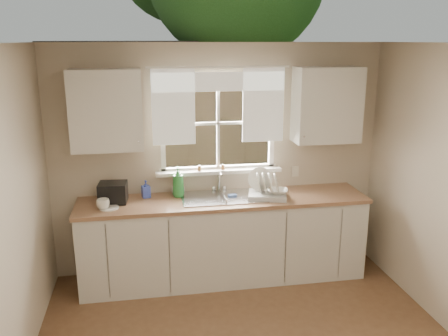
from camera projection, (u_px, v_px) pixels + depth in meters
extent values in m
cube|color=beige|center=(219.00, 217.00, 5.37)|extent=(3.60, 0.02, 1.15)
cube|color=beige|center=(218.00, 59.00, 4.91)|extent=(3.60, 0.02, 0.35)
cube|color=beige|center=(104.00, 127.00, 4.89)|extent=(1.20, 0.02, 1.00)
cube|color=beige|center=(324.00, 121.00, 5.29)|extent=(1.20, 0.02, 1.00)
cube|color=silver|center=(270.00, 43.00, 2.96)|extent=(3.60, 4.00, 0.02)
cube|color=white|center=(218.00, 168.00, 5.24)|extent=(1.30, 0.06, 0.05)
cube|color=white|center=(218.00, 76.00, 4.98)|extent=(1.30, 0.06, 0.05)
cube|color=white|center=(162.00, 125.00, 5.01)|extent=(0.05, 0.06, 1.05)
cube|color=white|center=(272.00, 122.00, 5.21)|extent=(0.05, 0.06, 1.05)
cube|color=white|center=(218.00, 123.00, 5.11)|extent=(0.03, 0.04, 1.00)
cube|color=white|center=(218.00, 123.00, 5.11)|extent=(1.20, 0.04, 0.03)
cube|color=white|center=(219.00, 171.00, 5.19)|extent=(1.38, 0.14, 0.04)
cylinder|color=white|center=(219.00, 67.00, 4.87)|extent=(1.50, 0.02, 0.02)
cube|color=silver|center=(173.00, 107.00, 4.91)|extent=(0.45, 0.02, 0.80)
cube|color=silver|center=(263.00, 105.00, 5.07)|extent=(0.45, 0.02, 0.80)
cube|color=silver|center=(219.00, 82.00, 4.92)|extent=(1.40, 0.02, 0.20)
cube|color=silver|center=(224.00, 240.00, 5.10)|extent=(3.00, 0.62, 0.87)
cube|color=#956B4A|center=(224.00, 200.00, 4.98)|extent=(3.04, 0.65, 0.04)
cube|color=silver|center=(106.00, 110.00, 4.68)|extent=(0.70, 0.33, 0.80)
cube|color=silver|center=(327.00, 105.00, 5.06)|extent=(0.70, 0.33, 0.80)
cube|color=beige|center=(295.00, 171.00, 5.37)|extent=(0.08, 0.01, 0.12)
cylinder|color=brown|center=(199.00, 168.00, 5.12)|extent=(0.04, 0.04, 0.06)
cylinder|color=brown|center=(223.00, 167.00, 5.16)|extent=(0.04, 0.04, 0.06)
cube|color=#335421|center=(181.00, 161.00, 10.28)|extent=(20.00, 10.00, 0.02)
cube|color=#9B7955|center=(190.00, 137.00, 8.14)|extent=(8.00, 0.10, 1.80)
cube|color=maroon|center=(124.00, 102.00, 11.21)|extent=(3.00, 3.00, 2.20)
cube|color=black|center=(121.00, 48.00, 10.88)|extent=(3.20, 3.20, 0.30)
cylinder|color=#423021|center=(236.00, 81.00, 11.04)|extent=(0.36, 0.36, 3.20)
cube|color=#B7B7BC|center=(223.00, 205.00, 5.03)|extent=(0.84, 0.46, 0.18)
cube|color=#B7B7BC|center=(223.00, 197.00, 5.00)|extent=(0.88, 0.50, 0.01)
cube|color=#B7B7BC|center=(223.00, 199.00, 5.01)|extent=(0.02, 0.41, 0.14)
cylinder|color=silver|center=(219.00, 181.00, 5.21)|extent=(0.03, 0.03, 0.22)
cylinder|color=silver|center=(220.00, 173.00, 5.11)|extent=(0.02, 0.18, 0.02)
sphere|color=silver|center=(214.00, 188.00, 5.23)|extent=(0.05, 0.05, 0.05)
sphere|color=silver|center=(224.00, 188.00, 5.25)|extent=(0.05, 0.05, 0.05)
cube|color=silver|center=(267.00, 195.00, 4.99)|extent=(0.46, 0.39, 0.05)
cylinder|color=white|center=(260.00, 179.00, 5.06)|extent=(0.27, 0.14, 0.25)
cylinder|color=white|center=(259.00, 183.00, 4.97)|extent=(0.12, 0.23, 0.22)
cylinder|color=white|center=(265.00, 183.00, 4.96)|extent=(0.12, 0.23, 0.22)
cylinder|color=white|center=(271.00, 183.00, 4.95)|extent=(0.12, 0.23, 0.22)
cylinder|color=white|center=(276.00, 183.00, 4.95)|extent=(0.12, 0.23, 0.22)
imported|color=silver|center=(278.00, 191.00, 4.96)|extent=(0.24, 0.24, 0.05)
imported|color=#2C8838|center=(178.00, 182.00, 5.00)|extent=(0.13, 0.13, 0.33)
imported|color=blue|center=(146.00, 189.00, 4.99)|extent=(0.10, 0.10, 0.19)
imported|color=beige|center=(178.00, 187.00, 5.06)|extent=(0.15, 0.15, 0.18)
cylinder|color=white|center=(109.00, 208.00, 4.68)|extent=(0.19, 0.19, 0.01)
imported|color=white|center=(103.00, 204.00, 4.65)|extent=(0.17, 0.17, 0.10)
cube|color=black|center=(113.00, 193.00, 4.84)|extent=(0.30, 0.27, 0.21)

